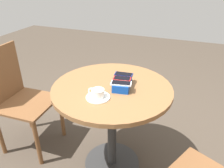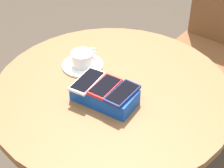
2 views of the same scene
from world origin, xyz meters
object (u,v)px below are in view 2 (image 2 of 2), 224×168
object	(u,v)px
round_table	(112,122)
phone_box	(105,95)
saucer	(83,65)
phone_navy	(123,93)
phone_red	(105,86)
chair_near_window	(210,49)
phone_white	(87,81)
coffee_cup	(83,58)

from	to	relation	value
round_table	phone_box	size ratio (longest dim) A/B	3.75
phone_box	saucer	distance (m)	0.22
phone_navy	phone_red	size ratio (longest dim) A/B	1.05
round_table	chair_near_window	xyz separation A→B (m)	(0.03, -0.84, -0.10)
phone_box	phone_navy	size ratio (longest dim) A/B	1.68
round_table	saucer	bearing A→B (deg)	-9.81
phone_navy	saucer	size ratio (longest dim) A/B	0.86
phone_box	phone_navy	world-z (taller)	phone_navy
phone_navy	phone_white	size ratio (longest dim) A/B	0.91
saucer	chair_near_window	world-z (taller)	chair_near_window
saucer	coffee_cup	distance (m)	0.03
phone_box	saucer	world-z (taller)	phone_box
phone_box	phone_white	bearing A→B (deg)	10.46
coffee_cup	chair_near_window	bearing A→B (deg)	-99.78
phone_box	phone_red	bearing A→B (deg)	-73.05
round_table	saucer	size ratio (longest dim) A/B	5.46
saucer	chair_near_window	size ratio (longest dim) A/B	0.17
phone_box	phone_white	xyz separation A→B (m)	(0.07, 0.01, 0.03)
round_table	phone_box	xyz separation A→B (m)	(-0.03, 0.07, 0.19)
phone_box	chair_near_window	distance (m)	0.96
phone_red	phone_white	distance (m)	0.07
coffee_cup	saucer	bearing A→B (deg)	85.03
phone_box	phone_red	xyz separation A→B (m)	(0.00, -0.00, 0.03)
phone_box	coffee_cup	bearing A→B (deg)	-26.86
chair_near_window	phone_red	bearing A→B (deg)	93.62
chair_near_window	coffee_cup	bearing A→B (deg)	80.22
phone_box	coffee_cup	distance (m)	0.22
phone_box	phone_red	size ratio (longest dim) A/B	1.77
phone_red	phone_navy	bearing A→B (deg)	-171.38
saucer	coffee_cup	xyz separation A→B (m)	(-0.00, -0.00, 0.03)
phone_box	phone_red	distance (m)	0.03
phone_red	saucer	bearing A→B (deg)	-25.51
round_table	phone_white	size ratio (longest dim) A/B	5.76
coffee_cup	phone_box	bearing A→B (deg)	153.14
phone_navy	phone_white	distance (m)	0.13
phone_white	chair_near_window	size ratio (longest dim) A/B	0.16
phone_navy	phone_white	world-z (taller)	phone_navy
round_table	phone_red	world-z (taller)	phone_red
saucer	phone_navy	bearing A→B (deg)	162.30
saucer	coffee_cup	bearing A→B (deg)	-94.97
saucer	phone_white	bearing A→B (deg)	140.45
phone_red	round_table	bearing A→B (deg)	-68.85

